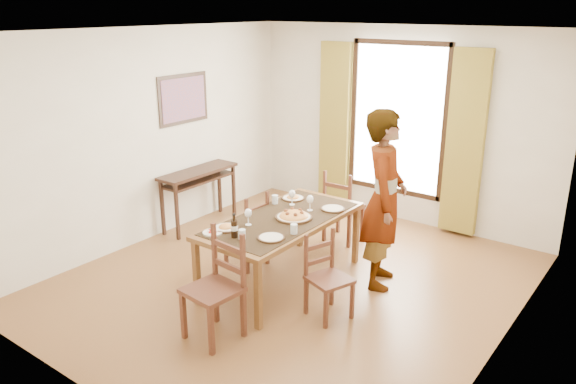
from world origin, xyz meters
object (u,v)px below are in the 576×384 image
Objects in this scene: man at (384,200)px; pasta_platter at (294,214)px; dining_table at (282,223)px; console_table at (198,178)px.

man is 0.98m from pasta_platter.
dining_table is at bearing -149.11° from pasta_platter.
man is at bearing 36.12° from pasta_platter.
pasta_platter reaches higher than dining_table.
man reaches higher than console_table.
pasta_platter is (2.05, -0.60, 0.12)m from console_table.
pasta_platter is (-0.78, -0.57, -0.17)m from man.
dining_table is at bearing -18.90° from console_table.
console_table is 2.14m from pasta_platter.
man is at bearing -0.68° from console_table.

